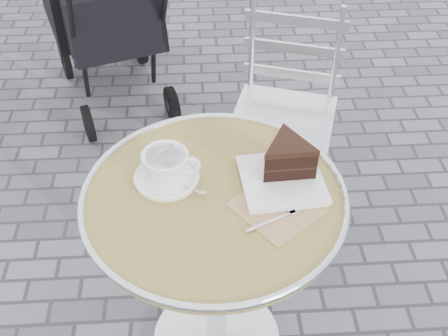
{
  "coord_description": "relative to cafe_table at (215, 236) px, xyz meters",
  "views": [
    {
      "loc": [
        -0.04,
        -1.05,
        1.79
      ],
      "look_at": [
        0.03,
        0.05,
        0.78
      ],
      "focal_mm": 45.0,
      "sensor_mm": 36.0,
      "label": 1
    }
  ],
  "objects": [
    {
      "name": "cafe_table",
      "position": [
        0.0,
        0.0,
        0.0
      ],
      "size": [
        0.72,
        0.72,
        0.74
      ],
      "color": "silver",
      "rests_on": "ground"
    },
    {
      "name": "cake_plate_set",
      "position": [
        0.2,
        0.06,
        0.22
      ],
      "size": [
        0.29,
        0.37,
        0.12
      ],
      "rotation": [
        0.0,
        0.0,
        0.09
      ],
      "color": "tan",
      "rests_on": "cafe_table"
    },
    {
      "name": "bistro_chair",
      "position": [
        0.33,
        0.77,
        -0.03
      ],
      "size": [
        0.49,
        0.49,
        0.87
      ],
      "rotation": [
        0.0,
        0.0,
        -0.31
      ],
      "color": "silver",
      "rests_on": "ground"
    },
    {
      "name": "cappuccino_set",
      "position": [
        -0.12,
        0.07,
        0.2
      ],
      "size": [
        0.19,
        0.17,
        0.09
      ],
      "rotation": [
        0.0,
        0.0,
        -0.03
      ],
      "color": "white",
      "rests_on": "cafe_table"
    },
    {
      "name": "baby_stroller",
      "position": [
        -0.49,
        1.59,
        -0.09
      ],
      "size": [
        0.76,
        1.11,
        1.06
      ],
      "rotation": [
        0.0,
        0.0,
        0.33
      ],
      "color": "black",
      "rests_on": "ground"
    }
  ]
}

